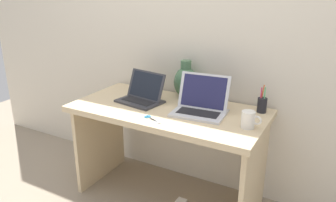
% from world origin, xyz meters
% --- Properties ---
extents(ground_plane, '(6.00, 6.00, 0.00)m').
position_xyz_m(ground_plane, '(0.00, 0.00, 0.00)').
color(ground_plane, gray).
extents(back_wall, '(4.40, 0.04, 2.40)m').
position_xyz_m(back_wall, '(0.00, 0.37, 1.20)').
color(back_wall, beige).
rests_on(back_wall, ground).
extents(desk, '(1.32, 0.65, 0.72)m').
position_xyz_m(desk, '(0.00, 0.00, 0.55)').
color(desk, '#D1B78C').
rests_on(desk, ground).
extents(laptop_left, '(0.34, 0.26, 0.21)m').
position_xyz_m(laptop_left, '(-0.22, 0.03, 0.77)').
color(laptop_left, '#333338').
rests_on(laptop_left, desk).
extents(laptop_right, '(0.36, 0.28, 0.24)m').
position_xyz_m(laptop_right, '(0.23, 0.04, 0.78)').
color(laptop_right, silver).
rests_on(laptop_right, desk).
extents(green_vase, '(0.17, 0.17, 0.28)m').
position_xyz_m(green_vase, '(0.00, 0.27, 0.84)').
color(green_vase, '#47704C').
rests_on(green_vase, desk).
extents(coffee_mug, '(0.12, 0.08, 0.10)m').
position_xyz_m(coffee_mug, '(0.57, -0.06, 0.77)').
color(coffee_mug, white).
rests_on(coffee_mug, desk).
extents(pen_cup, '(0.06, 0.06, 0.18)m').
position_xyz_m(pen_cup, '(0.57, 0.23, 0.77)').
color(pen_cup, black).
rests_on(pen_cup, desk).
extents(scissors, '(0.14, 0.08, 0.01)m').
position_xyz_m(scissors, '(-0.01, -0.22, 0.72)').
color(scissors, '#B7B7BC').
rests_on(scissors, desk).
extents(power_brick, '(0.07, 0.07, 0.03)m').
position_xyz_m(power_brick, '(0.12, -0.02, 0.01)').
color(power_brick, white).
rests_on(power_brick, ground).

